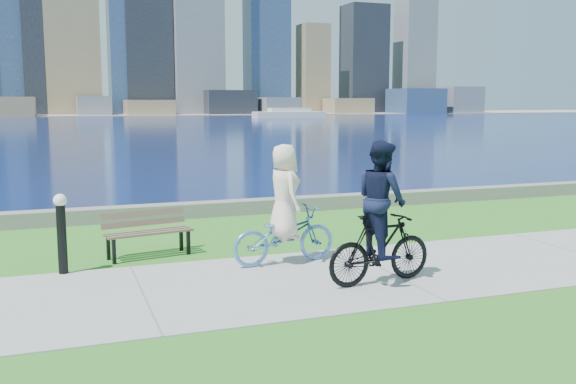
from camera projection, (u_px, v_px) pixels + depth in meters
name	position (u px, v px, depth m)	size (l,w,h in m)	color
ground	(387.00, 272.00, 10.71)	(320.00, 320.00, 0.00)	#24681B
concrete_path	(387.00, 271.00, 10.71)	(80.00, 3.50, 0.02)	gray
seawall	(270.00, 205.00, 16.46)	(90.00, 0.50, 0.35)	slate
bay_water	(100.00, 124.00, 77.75)	(320.00, 131.00, 0.01)	#0B194B
far_shore	(81.00, 115.00, 131.74)	(320.00, 30.00, 0.12)	gray
ferry_far	(289.00, 114.00, 108.28)	(12.19, 3.48, 1.65)	silver
park_bench	(147.00, 229.00, 11.75)	(1.66, 0.84, 0.82)	black
bollard_lamp	(61.00, 229.00, 10.46)	(0.22, 0.22, 1.35)	black
cyclist_woman	(284.00, 220.00, 11.11)	(0.84, 1.95, 2.09)	#5184C5
cyclist_man	(381.00, 224.00, 9.87)	(0.76, 1.87, 2.23)	black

